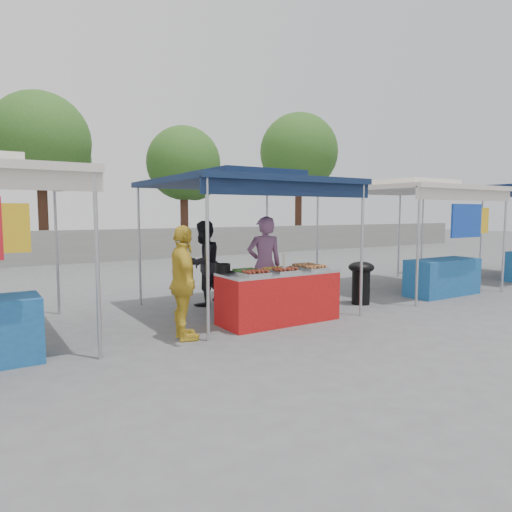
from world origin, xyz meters
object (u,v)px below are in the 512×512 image
vendor_woman (264,265)px  wok_burner (361,279)px  cooking_pot (223,268)px  customer_person (183,283)px  helper_man (204,263)px  vendor_table (278,297)px

vendor_woman → wok_burner: bearing=-172.8°
cooking_pot → vendor_woman: size_ratio=0.14×
cooking_pot → customer_person: bearing=-151.1°
cooking_pot → customer_person: 1.03m
cooking_pot → wok_burner: bearing=-0.1°
wok_burner → helper_man: 3.14m
cooking_pot → helper_man: (0.42, 1.57, -0.09)m
vendor_table → cooking_pot: size_ratio=7.94×
helper_man → customer_person: 2.45m
vendor_table → vendor_woman: bearing=75.4°
helper_man → cooking_pot: bearing=52.9°
vendor_woman → helper_man: 1.36m
helper_man → vendor_table: bearing=80.9°
cooking_pot → vendor_table: bearing=-21.8°
vendor_table → cooking_pot: 1.06m
vendor_table → helper_man: helper_man is taller
vendor_woman → helper_man: bearing=-45.0°
vendor_table → cooking_pot: cooking_pot is taller
wok_burner → customer_person: 4.05m
wok_burner → helper_man: bearing=170.1°
wok_burner → helper_man: helper_man is taller
vendor_woman → customer_person: 2.13m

